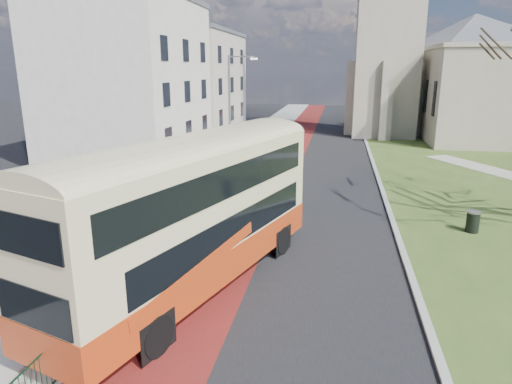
# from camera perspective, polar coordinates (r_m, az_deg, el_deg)

# --- Properties ---
(ground) EXTENTS (160.00, 160.00, 0.00)m
(ground) POSITION_cam_1_polar(r_m,az_deg,el_deg) (16.44, -2.46, -10.89)
(ground) COLOR black
(ground) RESTS_ON ground
(road_carriageway) EXTENTS (9.00, 120.00, 0.01)m
(road_carriageway) POSITION_cam_1_polar(r_m,az_deg,el_deg) (35.19, 7.11, 3.24)
(road_carriageway) COLOR black
(road_carriageway) RESTS_ON ground
(bus_lane) EXTENTS (3.40, 120.00, 0.01)m
(bus_lane) POSITION_cam_1_polar(r_m,az_deg,el_deg) (35.43, 2.74, 3.43)
(bus_lane) COLOR #591414
(bus_lane) RESTS_ON ground
(pavement_west) EXTENTS (4.00, 120.00, 0.12)m
(pavement_west) POSITION_cam_1_polar(r_m,az_deg,el_deg) (36.10, -3.26, 3.73)
(pavement_west) COLOR gray
(pavement_west) RESTS_ON ground
(kerb_west) EXTENTS (0.25, 120.00, 0.13)m
(kerb_west) POSITION_cam_1_polar(r_m,az_deg,el_deg) (35.69, -0.13, 3.63)
(kerb_west) COLOR #999993
(kerb_west) RESTS_ON ground
(kerb_east) EXTENTS (0.25, 80.00, 0.13)m
(kerb_east) POSITION_cam_1_polar(r_m,az_deg,el_deg) (37.19, 14.40, 3.62)
(kerb_east) COLOR #999993
(kerb_east) RESTS_ON ground
(pedestrian_railing) EXTENTS (0.07, 24.00, 1.12)m
(pedestrian_railing) POSITION_cam_1_polar(r_m,az_deg,el_deg) (20.54, -8.09, -3.91)
(pedestrian_railing) COLOR #0D3A1E
(pedestrian_railing) RESTS_ON ground
(gothic_church) EXTENTS (16.38, 18.00, 40.00)m
(gothic_church) POSITION_cam_1_polar(r_m,az_deg,el_deg) (53.53, 21.58, 20.55)
(gothic_church) COLOR gray
(gothic_church) RESTS_ON ground
(street_block_near) EXTENTS (10.30, 14.30, 13.00)m
(street_block_near) POSITION_cam_1_polar(r_m,az_deg,el_deg) (40.30, -15.63, 13.65)
(street_block_near) COLOR beige
(street_block_near) RESTS_ON ground
(street_block_far) EXTENTS (10.30, 16.30, 11.50)m
(street_block_far) POSITION_cam_1_polar(r_m,az_deg,el_deg) (55.19, -8.25, 13.53)
(street_block_far) COLOR #B7B09A
(street_block_far) RESTS_ON ground
(streetlamp) EXTENTS (2.13, 0.18, 8.00)m
(streetlamp) POSITION_cam_1_polar(r_m,az_deg,el_deg) (33.39, -3.08, 10.66)
(streetlamp) COLOR gray
(streetlamp) RESTS_ON pavement_west
(bus) EXTENTS (6.29, 12.21, 4.99)m
(bus) POSITION_cam_1_polar(r_m,az_deg,el_deg) (14.94, -7.78, -1.97)
(bus) COLOR #AD3410
(bus) RESTS_ON ground
(litter_bin) EXTENTS (0.73, 0.73, 0.98)m
(litter_bin) POSITION_cam_1_polar(r_m,az_deg,el_deg) (22.84, 25.47, -3.36)
(litter_bin) COLOR black
(litter_bin) RESTS_ON grass_green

